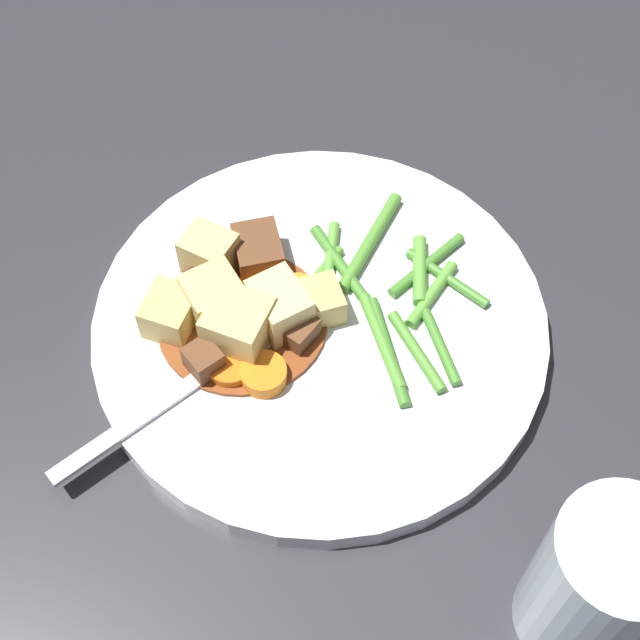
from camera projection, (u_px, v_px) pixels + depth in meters
The scene contains 31 objects.
ground_plane at pixel (320, 334), 0.61m from camera, with size 3.00×3.00×0.00m, color #2D2D33.
dinner_plate at pixel (320, 327), 0.60m from camera, with size 0.29×0.29×0.02m, color white.
stew_sauce at pixel (242, 322), 0.59m from camera, with size 0.11×0.11×0.00m, color brown.
carrot_slice_0 at pixel (264, 374), 0.56m from camera, with size 0.03×0.03×0.01m, color orange.
carrot_slice_1 at pixel (261, 288), 0.60m from camera, with size 0.03×0.03×0.01m, color orange.
carrot_slice_2 at pixel (297, 294), 0.60m from camera, with size 0.03×0.03×0.01m, color orange.
carrot_slice_3 at pixel (230, 364), 0.57m from camera, with size 0.03×0.03×0.01m, color orange.
potato_chunk_0 at pixel (239, 326), 0.57m from camera, with size 0.04×0.04×0.03m, color #E5CC7A.
potato_chunk_1 at pixel (213, 298), 0.58m from camera, with size 0.03×0.03×0.03m, color #E5CC7A.
potato_chunk_2 at pixel (280, 309), 0.58m from camera, with size 0.03×0.04×0.03m, color #EAD68C.
potato_chunk_3 at pixel (210, 254), 0.60m from camera, with size 0.03×0.03×0.03m, color #E5CC7A.
potato_chunk_4 at pixel (171, 312), 0.58m from camera, with size 0.03×0.03×0.03m, color #DBBC6B.
potato_chunk_5 at pixel (317, 302), 0.59m from camera, with size 0.03×0.03×0.02m, color #DBBC6B.
meat_chunk_0 at pixel (297, 330), 0.58m from camera, with size 0.02×0.02×0.02m, color brown.
meat_chunk_1 at pixel (258, 252), 0.61m from camera, with size 0.04×0.03×0.02m, color brown.
meat_chunk_2 at pixel (204, 361), 0.56m from camera, with size 0.02×0.02×0.02m, color brown.
meat_chunk_3 at pixel (202, 283), 0.60m from camera, with size 0.02×0.02×0.02m, color #4C2B19.
green_bean_0 at pixel (417, 352), 0.58m from camera, with size 0.01×0.01×0.06m, color #599E38.
green_bean_1 at pixel (342, 267), 0.61m from camera, with size 0.01×0.01×0.07m, color #4C8E33.
green_bean_2 at pixel (388, 351), 0.58m from camera, with size 0.01×0.01×0.08m, color #4C8E33.
green_bean_3 at pixel (420, 270), 0.61m from camera, with size 0.01×0.01×0.05m, color #66AD42.
green_bean_4 at pixel (447, 278), 0.61m from camera, with size 0.01×0.01×0.06m, color #4C8E33.
green_bean_5 at pixel (382, 341), 0.58m from camera, with size 0.01×0.01×0.07m, color #599E38.
green_bean_6 at pixel (432, 294), 0.60m from camera, with size 0.01×0.01×0.06m, color #66AD42.
green_bean_7 at pixel (427, 265), 0.61m from camera, with size 0.01×0.01×0.07m, color #4C8E33.
green_bean_8 at pixel (441, 347), 0.58m from camera, with size 0.01×0.01×0.05m, color #4C8E33.
green_bean_9 at pixel (329, 265), 0.61m from camera, with size 0.01×0.01×0.07m, color #66AD42.
green_bean_10 at pixel (306, 291), 0.60m from camera, with size 0.01×0.01×0.08m, color #599E38.
green_bean_11 at pixel (370, 242), 0.62m from camera, with size 0.01×0.01×0.08m, color #599E38.
fork at pixel (186, 387), 0.56m from camera, with size 0.15×0.12×0.00m.
water_glass at pixel (598, 585), 0.46m from camera, with size 0.07×0.07×0.11m, color silver.
Camera 1 is at (0.01, 0.32, 0.51)m, focal length 53.09 mm.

